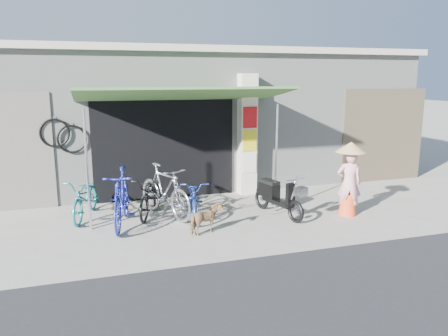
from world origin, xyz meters
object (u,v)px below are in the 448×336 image
object	(u,v)px
bike_teal	(86,198)
bike_blue	(121,198)
moped	(277,196)
nun	(349,179)
street_dog	(206,220)
bike_black	(151,196)
bike_navy	(194,198)
bike_silver	(165,191)

from	to	relation	value
bike_teal	bike_blue	size ratio (longest dim) A/B	0.87
moped	nun	distance (m)	1.58
street_dog	nun	bearing A→B (deg)	-110.39
bike_black	moped	xyz separation A→B (m)	(2.57, -0.79, -0.02)
moped	street_dog	bearing A→B (deg)	-173.01
bike_black	nun	bearing A→B (deg)	5.27
bike_teal	bike_black	distance (m)	1.35
bike_navy	nun	distance (m)	3.31
bike_silver	moped	distance (m)	2.39
bike_black	bike_teal	bearing A→B (deg)	-166.85
bike_blue	street_dog	xyz separation A→B (m)	(1.47, -0.95, -0.29)
bike_blue	bike_teal	bearing A→B (deg)	144.61
bike_black	nun	xyz separation A→B (m)	(4.03, -1.23, 0.37)
bike_teal	bike_navy	world-z (taller)	bike_teal
bike_black	bike_silver	world-z (taller)	bike_silver
bike_teal	moped	bearing A→B (deg)	1.01
bike_blue	bike_black	distance (m)	0.85
bike_silver	bike_black	bearing A→B (deg)	128.63
bike_black	bike_navy	size ratio (longest dim) A/B	1.01
bike_blue	bike_silver	size ratio (longest dim) A/B	1.02
bike_blue	bike_navy	bearing A→B (deg)	14.43
bike_teal	street_dog	distance (m)	2.75
bike_silver	bike_navy	distance (m)	0.66
bike_black	bike_navy	bearing A→B (deg)	-6.39
bike_silver	nun	distance (m)	3.92
street_dog	nun	world-z (taller)	nun
bike_teal	bike_blue	distance (m)	1.01
bike_blue	street_dog	bearing A→B (deg)	-21.04
bike_silver	street_dog	world-z (taller)	bike_silver
street_dog	bike_navy	bearing A→B (deg)	-25.53
bike_teal	street_dog	size ratio (longest dim) A/B	2.45
bike_blue	nun	distance (m)	4.75
bike_teal	bike_navy	size ratio (longest dim) A/B	1.02
moped	bike_navy	bearing A→B (deg)	154.61
bike_black	street_dog	world-z (taller)	bike_black
nun	street_dog	bearing A→B (deg)	28.55
bike_teal	bike_silver	size ratio (longest dim) A/B	0.89
bike_teal	nun	distance (m)	5.57
street_dog	moped	xyz separation A→B (m)	(1.75, 0.68, 0.13)
bike_navy	street_dog	xyz separation A→B (m)	(-0.01, -1.02, -0.14)
bike_silver	nun	size ratio (longest dim) A/B	1.17
bike_navy	moped	xyz separation A→B (m)	(1.73, -0.34, -0.01)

